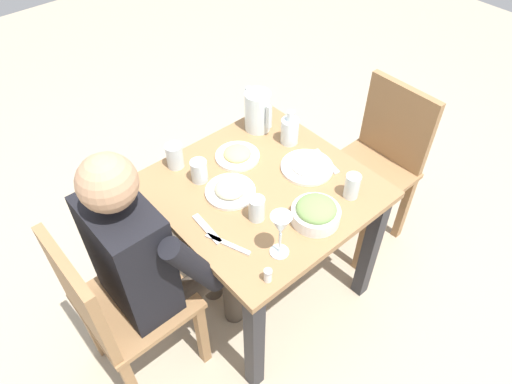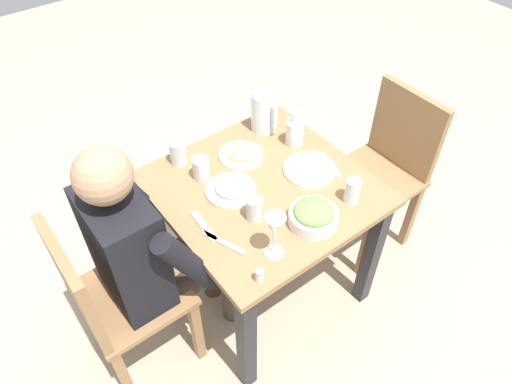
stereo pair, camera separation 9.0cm
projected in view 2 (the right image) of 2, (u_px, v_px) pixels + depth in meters
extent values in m
plane|color=tan|center=(262.00, 284.00, 2.45)|extent=(8.00, 8.00, 0.00)
cube|color=#997047|center=(263.00, 188.00, 1.94)|extent=(0.82, 0.82, 0.03)
cube|color=#232328|center=(158.00, 231.00, 2.25)|extent=(0.06, 0.06, 0.69)
cube|color=#232328|center=(246.00, 342.00, 1.85)|extent=(0.06, 0.06, 0.69)
cube|color=#232328|center=(274.00, 170.00, 2.55)|extent=(0.06, 0.06, 0.69)
cube|color=#232328|center=(371.00, 254.00, 2.15)|extent=(0.06, 0.06, 0.69)
cube|color=#997047|center=(90.00, 317.00, 2.07)|extent=(0.04, 0.04, 0.45)
cube|color=#997047|center=(124.00, 378.00, 1.88)|extent=(0.04, 0.04, 0.45)
cube|color=#997047|center=(158.00, 277.00, 2.21)|extent=(0.04, 0.04, 0.45)
cube|color=#997047|center=(197.00, 330.00, 2.02)|extent=(0.04, 0.04, 0.45)
cube|color=#997047|center=(133.00, 294.00, 1.87)|extent=(0.40, 0.40, 0.03)
cube|color=#997047|center=(74.00, 286.00, 1.64)|extent=(0.38, 0.04, 0.42)
cube|color=#997047|center=(411.00, 215.00, 2.48)|extent=(0.04, 0.04, 0.45)
cube|color=#997047|center=(364.00, 180.00, 2.67)|extent=(0.04, 0.04, 0.45)
cube|color=#997047|center=(366.00, 246.00, 2.34)|extent=(0.04, 0.04, 0.45)
cube|color=#997047|center=(320.00, 206.00, 2.53)|extent=(0.04, 0.04, 0.45)
cube|color=#997047|center=(373.00, 179.00, 2.34)|extent=(0.40, 0.40, 0.03)
cube|color=#997047|center=(407.00, 130.00, 2.26)|extent=(0.38, 0.04, 0.42)
cube|color=black|center=(126.00, 250.00, 1.70)|extent=(0.32, 0.20, 0.50)
sphere|color=tan|center=(103.00, 176.00, 1.44)|extent=(0.19, 0.19, 0.19)
cylinder|color=#473D33|center=(170.00, 256.00, 2.03)|extent=(0.11, 0.38, 0.11)
cylinder|color=#473D33|center=(211.00, 262.00, 2.25)|extent=(0.10, 0.10, 0.47)
cylinder|color=black|center=(135.00, 197.00, 1.85)|extent=(0.08, 0.23, 0.37)
cylinder|color=#473D33|center=(191.00, 282.00, 1.93)|extent=(0.11, 0.38, 0.11)
cylinder|color=#473D33|center=(231.00, 286.00, 2.16)|extent=(0.10, 0.10, 0.47)
cylinder|color=black|center=(188.00, 263.00, 1.63)|extent=(0.08, 0.23, 0.37)
cylinder|color=silver|center=(264.00, 111.00, 2.14)|extent=(0.12, 0.12, 0.19)
cube|color=silver|center=(274.00, 118.00, 2.09)|extent=(0.02, 0.02, 0.11)
cube|color=silver|center=(257.00, 91.00, 2.11)|extent=(0.04, 0.03, 0.02)
cylinder|color=white|center=(313.00, 218.00, 1.77)|extent=(0.19, 0.19, 0.05)
ellipsoid|color=#759951|center=(314.00, 211.00, 1.75)|extent=(0.15, 0.15, 0.06)
cylinder|color=white|center=(241.00, 155.00, 2.06)|extent=(0.19, 0.19, 0.01)
ellipsoid|color=#E0C670|center=(241.00, 153.00, 2.05)|extent=(0.12, 0.12, 0.04)
cylinder|color=white|center=(230.00, 190.00, 1.91)|extent=(0.21, 0.21, 0.01)
ellipsoid|color=#B7AD89|center=(230.00, 187.00, 1.89)|extent=(0.13, 0.13, 0.04)
cylinder|color=white|center=(309.00, 170.00, 1.99)|extent=(0.22, 0.22, 0.01)
ellipsoid|color=white|center=(310.00, 167.00, 1.98)|extent=(0.14, 0.14, 0.03)
cylinder|color=silver|center=(201.00, 168.00, 1.94)|extent=(0.07, 0.07, 0.10)
cylinder|color=silver|center=(254.00, 209.00, 1.78)|extent=(0.06, 0.06, 0.10)
cylinder|color=silver|center=(352.00, 191.00, 1.84)|extent=(0.06, 0.06, 0.11)
cylinder|color=silver|center=(178.00, 152.00, 2.00)|extent=(0.07, 0.07, 0.11)
cylinder|color=silver|center=(274.00, 253.00, 1.69)|extent=(0.07, 0.07, 0.01)
cylinder|color=silver|center=(274.00, 244.00, 1.65)|extent=(0.01, 0.01, 0.10)
cone|color=silver|center=(275.00, 226.00, 1.58)|extent=(0.08, 0.08, 0.09)
cylinder|color=silver|center=(295.00, 133.00, 2.08)|extent=(0.08, 0.08, 0.12)
cylinder|color=#993333|center=(294.00, 137.00, 2.10)|extent=(0.07, 0.07, 0.07)
cylinder|color=silver|center=(296.00, 118.00, 2.03)|extent=(0.03, 0.03, 0.04)
cylinder|color=white|center=(259.00, 277.00, 1.59)|extent=(0.03, 0.03, 0.04)
cylinder|color=#B2B2B7|center=(259.00, 272.00, 1.58)|extent=(0.03, 0.03, 0.01)
cube|color=silver|center=(329.00, 165.00, 2.02)|extent=(0.17, 0.06, 0.01)
cube|color=silver|center=(223.00, 242.00, 1.72)|extent=(0.18, 0.08, 0.01)
cube|color=silver|center=(204.00, 226.00, 1.78)|extent=(0.17, 0.04, 0.01)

